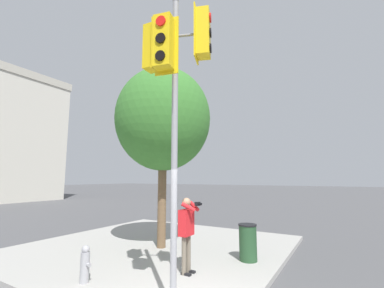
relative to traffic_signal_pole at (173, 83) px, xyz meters
The scene contains 6 objects.
sidewalk_corner 5.99m from the traffic_signal_pole, 42.23° to the left, with size 8.00×8.00×0.13m.
traffic_signal_pole is the anchor object (origin of this frame).
person_photographer 3.44m from the traffic_signal_pole, 24.32° to the left, with size 0.50×0.53×1.74m.
street_tree 4.24m from the traffic_signal_pole, 39.57° to the left, with size 3.22×3.22×6.00m.
fire_hydrant 4.27m from the traffic_signal_pole, 85.73° to the left, with size 0.19×0.25×0.77m.
trash_bin 4.82m from the traffic_signal_pole, ahead, with size 0.50×0.50×0.96m.
Camera 1 is at (-3.45, -2.06, 2.35)m, focal length 24.00 mm.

